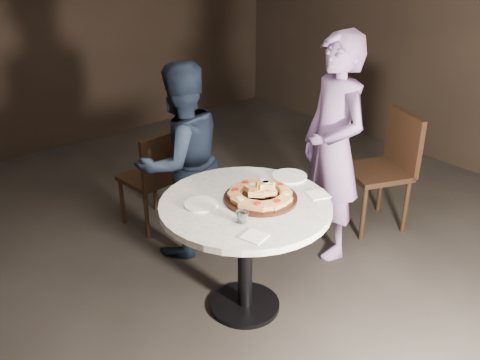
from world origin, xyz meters
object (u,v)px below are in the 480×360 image
object	(u,v)px
water_glass	(242,217)
focaccia_pile	(261,192)
diner_navy	(181,162)
chair_far	(155,174)
diner_teal	(333,148)
table	(245,223)
chair_right	(388,162)
serving_board	(260,198)

from	to	relation	value
water_glass	focaccia_pile	bearing A→B (deg)	27.44
focaccia_pile	diner_navy	size ratio (longest dim) A/B	0.27
focaccia_pile	chair_far	bearing A→B (deg)	89.15
diner_teal	water_glass	bearing A→B (deg)	-57.78
chair_far	diner_navy	distance (m)	0.46
table	diner_navy	size ratio (longest dim) A/B	0.95
diner_navy	chair_right	bearing A→B (deg)	154.60
table	diner_navy	xyz separation A→B (m)	(0.11, 0.84, 0.09)
table	water_glass	distance (m)	0.30
focaccia_pile	chair_far	world-z (taller)	focaccia_pile
table	chair_far	distance (m)	1.25
focaccia_pile	serving_board	bearing A→B (deg)	166.31
chair_right	diner_navy	xyz separation A→B (m)	(-1.48, 0.73, 0.18)
table	chair_far	xyz separation A→B (m)	(0.12, 1.24, -0.15)
table	chair_right	distance (m)	1.59
water_glass	chair_right	size ratio (longest dim) A/B	0.08
chair_far	diner_teal	distance (m)	1.41
chair_right	diner_teal	size ratio (longest dim) A/B	0.58
chair_far	chair_right	xyz separation A→B (m)	(1.47, -1.13, 0.07)
water_glass	chair_far	size ratio (longest dim) A/B	0.09
diner_navy	diner_teal	distance (m)	1.09
diner_teal	diner_navy	bearing A→B (deg)	-113.33
focaccia_pile	diner_teal	xyz separation A→B (m)	(0.84, 0.17, 0.00)
diner_navy	diner_teal	size ratio (longest dim) A/B	0.88
serving_board	water_glass	size ratio (longest dim) A/B	6.01
table	serving_board	size ratio (longest dim) A/B	3.09
focaccia_pile	chair_right	distance (m)	1.52
focaccia_pile	water_glass	size ratio (longest dim) A/B	5.40
diner_navy	diner_teal	bearing A→B (deg)	141.16
focaccia_pile	diner_navy	xyz separation A→B (m)	(0.01, 0.87, -0.10)
focaccia_pile	chair_far	distance (m)	1.31
serving_board	chair_right	xyz separation A→B (m)	(1.49, 0.14, -0.24)
chair_far	diner_teal	size ratio (longest dim) A/B	0.51
serving_board	chair_right	world-z (taller)	chair_right
water_glass	chair_far	xyz separation A→B (m)	(0.28, 1.40, -0.33)
serving_board	chair_right	distance (m)	1.51
table	serving_board	bearing A→B (deg)	-16.91
table	chair_right	world-z (taller)	chair_right
chair_far	diner_navy	size ratio (longest dim) A/B	0.58
serving_board	focaccia_pile	bearing A→B (deg)	-13.69
focaccia_pile	chair_far	size ratio (longest dim) A/B	0.48
table	focaccia_pile	xyz separation A→B (m)	(0.10, -0.03, 0.19)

